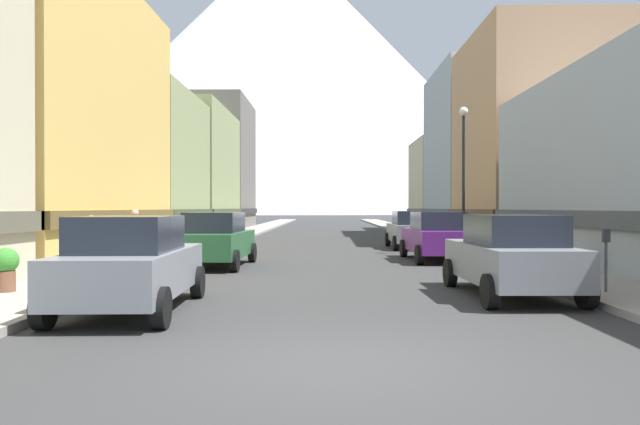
% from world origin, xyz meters
% --- Properties ---
extents(ground_plane, '(400.00, 400.00, 0.00)m').
position_xyz_m(ground_plane, '(0.00, 0.00, 0.00)').
color(ground_plane, '#323232').
extents(sidewalk_left, '(2.50, 100.00, 0.15)m').
position_xyz_m(sidewalk_left, '(-6.25, 35.00, 0.07)').
color(sidewalk_left, gray).
rests_on(sidewalk_left, ground).
extents(sidewalk_right, '(2.50, 100.00, 0.15)m').
position_xyz_m(sidewalk_right, '(6.25, 35.00, 0.07)').
color(sidewalk_right, gray).
rests_on(sidewalk_right, ground).
extents(storefront_left_1, '(6.83, 12.37, 10.25)m').
position_xyz_m(storefront_left_1, '(-10.77, 14.17, 4.95)').
color(storefront_left_1, '#D8B259').
rests_on(storefront_left_1, ground).
extents(storefront_left_2, '(6.77, 9.29, 8.20)m').
position_xyz_m(storefront_left_2, '(-10.73, 25.12, 3.95)').
color(storefront_left_2, '#8C9966').
rests_on(storefront_left_2, ground).
extents(storefront_left_3, '(8.99, 12.18, 9.15)m').
position_xyz_m(storefront_left_3, '(-11.84, 36.46, 4.42)').
color(storefront_left_3, '#8C9966').
rests_on(storefront_left_3, ground).
extents(storefront_left_4, '(6.87, 10.79, 11.93)m').
position_xyz_m(storefront_left_4, '(-10.78, 48.26, 5.78)').
color(storefront_left_4, '#66605B').
rests_on(storefront_left_4, ground).
extents(storefront_right_2, '(10.11, 9.75, 11.13)m').
position_xyz_m(storefront_right_2, '(12.41, 24.66, 5.39)').
color(storefront_right_2, tan).
rests_on(storefront_right_2, ground).
extents(storefront_right_3, '(7.53, 10.51, 11.66)m').
position_xyz_m(storefront_right_3, '(11.11, 34.97, 5.65)').
color(storefront_right_3, '#99A5B2').
rests_on(storefront_right_3, ground).
extents(storefront_right_4, '(8.73, 8.55, 7.81)m').
position_xyz_m(storefront_right_4, '(11.72, 44.80, 3.76)').
color(storefront_right_4, beige).
rests_on(storefront_right_4, ground).
extents(car_left_0, '(2.22, 4.47, 1.78)m').
position_xyz_m(car_left_0, '(-3.80, 3.61, 0.90)').
color(car_left_0, slate).
rests_on(car_left_0, ground).
extents(car_left_1, '(2.20, 4.46, 1.78)m').
position_xyz_m(car_left_1, '(-3.80, 12.00, 0.90)').
color(car_left_1, '#265933').
rests_on(car_left_1, ground).
extents(car_right_0, '(2.15, 4.44, 1.78)m').
position_xyz_m(car_right_0, '(3.80, 5.58, 0.90)').
color(car_right_0, slate).
rests_on(car_right_0, ground).
extents(car_right_1, '(2.19, 4.46, 1.78)m').
position_xyz_m(car_right_1, '(3.80, 14.35, 0.90)').
color(car_right_1, '#591E72').
rests_on(car_right_1, ground).
extents(car_right_2, '(2.08, 4.41, 1.78)m').
position_xyz_m(car_right_2, '(3.80, 20.88, 0.90)').
color(car_right_2, slate).
rests_on(car_right_2, ground).
extents(parking_meter_near, '(0.14, 0.10, 1.33)m').
position_xyz_m(parking_meter_near, '(5.75, 5.35, 1.01)').
color(parking_meter_near, '#595960').
rests_on(parking_meter_near, sidewalk_right).
extents(trash_bin_right, '(0.59, 0.59, 0.98)m').
position_xyz_m(trash_bin_right, '(6.35, 9.53, 0.64)').
color(trash_bin_right, '#4C5156').
rests_on(trash_bin_right, sidewalk_right).
extents(potted_plant_0, '(0.55, 0.55, 0.93)m').
position_xyz_m(potted_plant_0, '(-7.00, 5.18, 0.68)').
color(potted_plant_0, brown).
rests_on(potted_plant_0, sidewalk_left).
extents(potted_plant_1, '(0.53, 0.53, 0.78)m').
position_xyz_m(potted_plant_1, '(7.00, 15.00, 0.51)').
color(potted_plant_1, brown).
rests_on(potted_plant_1, sidewalk_right).
extents(pedestrian_0, '(0.36, 0.36, 1.59)m').
position_xyz_m(pedestrian_0, '(-6.25, 7.92, 0.88)').
color(pedestrian_0, '#333338').
rests_on(pedestrian_0, sidewalk_left).
extents(pedestrian_1, '(0.36, 0.36, 1.72)m').
position_xyz_m(pedestrian_1, '(-6.25, 11.40, 0.95)').
color(pedestrian_1, maroon).
rests_on(pedestrian_1, sidewalk_left).
extents(streetlamp_right, '(0.36, 0.36, 5.86)m').
position_xyz_m(streetlamp_right, '(5.35, 16.83, 3.99)').
color(streetlamp_right, black).
rests_on(streetlamp_right, sidewalk_right).
extents(mountain_backdrop, '(229.18, 229.18, 123.85)m').
position_xyz_m(mountain_backdrop, '(-20.25, 260.00, 61.92)').
color(mountain_backdrop, white).
rests_on(mountain_backdrop, ground).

